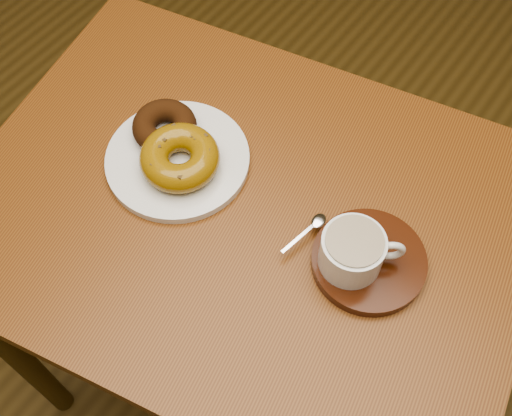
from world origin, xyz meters
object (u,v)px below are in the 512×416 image
Objects in this scene: cafe_table at (247,247)px; saucer at (369,261)px; donut_plate at (178,159)px; coffee_cup at (353,251)px.

saucer is at bearing -2.65° from cafe_table.
donut_plate is 1.38× the size of saucer.
coffee_cup reaches higher than saucer.
donut_plate is (-0.14, 0.01, 0.14)m from cafe_table.
cafe_table is at bearing 147.05° from coffee_cup.
coffee_cup is (0.18, 0.01, 0.18)m from cafe_table.
saucer is (0.34, 0.02, 0.00)m from donut_plate.
donut_plate is 0.34m from saucer.
saucer is (0.20, 0.03, 0.14)m from cafe_table.
donut_plate is at bearing 144.84° from coffee_cup.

